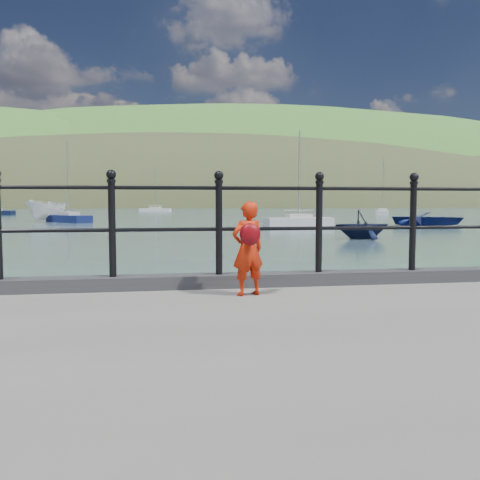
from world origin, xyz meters
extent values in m
plane|color=#2D4251|center=(0.00, 0.00, 0.00)|extent=(600.00, 600.00, 0.00)
cube|color=#28282B|center=(0.00, -0.15, 1.07)|extent=(60.00, 0.30, 0.15)
cylinder|color=black|center=(0.00, -0.15, 1.67)|extent=(18.00, 0.04, 0.04)
cylinder|color=black|center=(0.00, -0.15, 2.15)|extent=(18.00, 0.04, 0.04)
cylinder|color=black|center=(-0.60, -0.15, 1.67)|extent=(0.08, 0.08, 1.05)
sphere|color=black|center=(-0.60, -0.15, 2.29)|extent=(0.11, 0.11, 0.11)
cylinder|color=black|center=(0.60, -0.15, 1.67)|extent=(0.08, 0.08, 1.05)
sphere|color=black|center=(0.60, -0.15, 2.29)|extent=(0.11, 0.11, 0.11)
cylinder|color=black|center=(1.80, -0.15, 1.67)|extent=(0.08, 0.08, 1.05)
sphere|color=black|center=(1.80, -0.15, 2.29)|extent=(0.11, 0.11, 0.11)
cylinder|color=black|center=(3.00, -0.15, 1.67)|extent=(0.08, 0.08, 1.05)
sphere|color=black|center=(3.00, -0.15, 2.29)|extent=(0.11, 0.11, 0.11)
ellipsoid|color=#333A21|center=(20.00, 195.00, -15.40)|extent=(400.00, 100.00, 88.00)
ellipsoid|color=#387026|center=(60.00, 255.00, -27.30)|extent=(600.00, 180.00, 156.00)
cube|color=silver|center=(-35.00, 181.00, 3.00)|extent=(9.00, 6.00, 6.00)
cube|color=#4C4744|center=(-35.00, 181.00, 7.00)|extent=(9.50, 6.50, 2.00)
cube|color=silver|center=(-12.00, 181.00, 3.00)|extent=(9.00, 6.00, 6.00)
cube|color=#4C4744|center=(-12.00, 181.00, 7.00)|extent=(9.50, 6.50, 2.00)
cube|color=silver|center=(18.00, 181.00, 3.00)|extent=(9.00, 6.00, 6.00)
cube|color=#4C4744|center=(18.00, 181.00, 7.00)|extent=(9.50, 6.50, 2.00)
cube|color=silver|center=(45.00, 181.00, 3.00)|extent=(9.00, 6.00, 6.00)
cube|color=#4C4744|center=(45.00, 181.00, 7.00)|extent=(9.50, 6.50, 2.00)
imported|color=red|center=(0.84, -0.71, 1.50)|extent=(0.42, 0.34, 0.99)
ellipsoid|color=red|center=(0.84, -0.84, 1.66)|extent=(0.22, 0.11, 0.23)
imported|color=navy|center=(22.45, 33.69, 0.59)|extent=(6.92, 6.73, 1.17)
imported|color=white|center=(-11.01, 47.42, 1.09)|extent=(4.22, 6.04, 2.19)
imported|color=black|center=(10.73, 19.80, 0.78)|extent=(3.00, 2.60, 1.56)
cube|color=silver|center=(-0.48, 97.39, 0.25)|extent=(6.50, 3.64, 0.90)
cube|color=beige|center=(-0.48, 97.39, 0.75)|extent=(2.47, 1.90, 0.50)
cylinder|color=#A5A5A8|center=(-0.48, 97.39, 4.85)|extent=(0.10, 0.10, 8.30)
cylinder|color=#A5A5A8|center=(-0.48, 97.39, 1.30)|extent=(2.69, 0.89, 0.06)
cube|color=#121C4F|center=(-8.61, 45.53, 0.25)|extent=(4.93, 5.34, 0.90)
cube|color=beige|center=(-8.61, 45.53, 0.75)|extent=(2.20, 2.27, 0.50)
cylinder|color=#A5A5A8|center=(-8.61, 45.53, 4.29)|extent=(0.10, 0.10, 7.17)
cylinder|color=#A5A5A8|center=(-8.61, 45.53, 1.30)|extent=(1.66, 1.93, 0.06)
cube|color=silver|center=(33.85, 66.98, 0.25)|extent=(4.26, 6.28, 0.90)
cube|color=beige|center=(33.85, 66.98, 0.75)|extent=(2.01, 2.46, 0.50)
cylinder|color=#A5A5A8|center=(33.85, 66.98, 4.67)|extent=(0.10, 0.10, 7.94)
cylinder|color=#A5A5A8|center=(33.85, 66.98, 1.30)|extent=(1.29, 2.51, 0.06)
cube|color=beige|center=(11.33, 34.21, 0.25)|extent=(5.89, 2.44, 0.90)
cube|color=beige|center=(11.33, 34.21, 0.75)|extent=(2.15, 1.40, 0.50)
cylinder|color=#A5A5A8|center=(11.33, 34.21, 4.22)|extent=(0.10, 0.10, 7.03)
cylinder|color=#A5A5A8|center=(11.33, 34.21, 1.30)|extent=(2.55, 0.46, 0.06)
camera|label=1|loc=(-0.10, -5.95, 1.99)|focal=38.00mm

